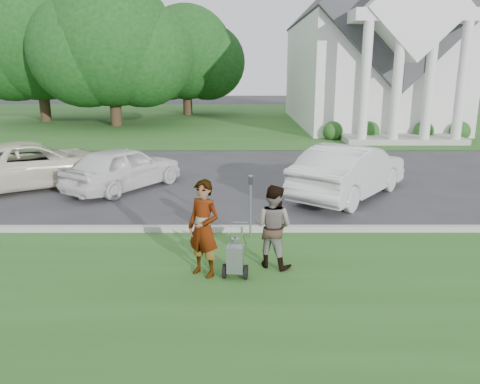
{
  "coord_description": "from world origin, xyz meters",
  "views": [
    {
      "loc": [
        0.36,
        -9.97,
        3.76
      ],
      "look_at": [
        0.37,
        0.0,
        1.13
      ],
      "focal_mm": 35.0,
      "sensor_mm": 36.0,
      "label": 1
    }
  ],
  "objects_px": {
    "church": "(368,36)",
    "car_b": "(124,168)",
    "tree_back": "(186,57)",
    "car_d": "(350,171)",
    "tree_far": "(38,41)",
    "tree_left": "(111,48)",
    "car_a": "(35,164)",
    "person_right": "(273,227)",
    "parking_meter_near": "(251,199)",
    "striping_cart": "(235,260)",
    "person_left": "(204,229)"
  },
  "relations": [
    {
      "from": "parking_meter_near",
      "to": "car_d",
      "type": "distance_m",
      "value": 4.74
    },
    {
      "from": "person_left",
      "to": "car_b",
      "type": "distance_m",
      "value": 7.21
    },
    {
      "from": "car_d",
      "to": "church",
      "type": "bearing_deg",
      "value": -67.78
    },
    {
      "from": "striping_cart",
      "to": "person_left",
      "type": "xyz_separation_m",
      "value": [
        -0.58,
        0.14,
        0.55
      ]
    },
    {
      "from": "person_right",
      "to": "car_b",
      "type": "bearing_deg",
      "value": -26.15
    },
    {
      "from": "church",
      "to": "striping_cart",
      "type": "height_order",
      "value": "church"
    },
    {
      "from": "church",
      "to": "car_d",
      "type": "bearing_deg",
      "value": -105.37
    },
    {
      "from": "tree_left",
      "to": "parking_meter_near",
      "type": "distance_m",
      "value": 23.86
    },
    {
      "from": "striping_cart",
      "to": "parking_meter_near",
      "type": "bearing_deg",
      "value": 88.09
    },
    {
      "from": "tree_left",
      "to": "person_left",
      "type": "xyz_separation_m",
      "value": [
        7.71,
        -23.84,
        -4.2
      ]
    },
    {
      "from": "parking_meter_near",
      "to": "car_a",
      "type": "height_order",
      "value": "car_a"
    },
    {
      "from": "striping_cart",
      "to": "tree_left",
      "type": "bearing_deg",
      "value": 115.9
    },
    {
      "from": "tree_far",
      "to": "parking_meter_near",
      "type": "xyz_separation_m",
      "value": [
        14.62,
        -24.85,
        -4.76
      ]
    },
    {
      "from": "person_right",
      "to": "church",
      "type": "bearing_deg",
      "value": -79.54
    },
    {
      "from": "church",
      "to": "tree_back",
      "type": "xyz_separation_m",
      "value": [
        -13.01,
        6.87,
        -1.21
      ]
    },
    {
      "from": "striping_cart",
      "to": "person_left",
      "type": "relative_size",
      "value": 0.52
    },
    {
      "from": "tree_back",
      "to": "person_left",
      "type": "height_order",
      "value": "tree_back"
    },
    {
      "from": "car_a",
      "to": "car_b",
      "type": "relative_size",
      "value": 1.29
    },
    {
      "from": "car_a",
      "to": "car_d",
      "type": "bearing_deg",
      "value": -128.98
    },
    {
      "from": "church",
      "to": "person_left",
      "type": "xyz_separation_m",
      "value": [
        -9.3,
        -24.97,
        -5.03
      ]
    },
    {
      "from": "tree_far",
      "to": "car_b",
      "type": "height_order",
      "value": "tree_far"
    },
    {
      "from": "parking_meter_near",
      "to": "car_d",
      "type": "xyz_separation_m",
      "value": [
        3.07,
        3.61,
        -0.13
      ]
    },
    {
      "from": "person_left",
      "to": "parking_meter_near",
      "type": "xyz_separation_m",
      "value": [
        0.91,
        1.99,
        0.02
      ]
    },
    {
      "from": "tree_back",
      "to": "car_b",
      "type": "height_order",
      "value": "tree_back"
    },
    {
      "from": "tree_far",
      "to": "car_a",
      "type": "height_order",
      "value": "tree_far"
    },
    {
      "from": "tree_back",
      "to": "person_left",
      "type": "distance_m",
      "value": 32.28
    },
    {
      "from": "striping_cart",
      "to": "church",
      "type": "bearing_deg",
      "value": 77.67
    },
    {
      "from": "church",
      "to": "car_b",
      "type": "height_order",
      "value": "church"
    },
    {
      "from": "church",
      "to": "car_d",
      "type": "relative_size",
      "value": 4.96
    },
    {
      "from": "striping_cart",
      "to": "person_right",
      "type": "height_order",
      "value": "person_right"
    },
    {
      "from": "car_a",
      "to": "parking_meter_near",
      "type": "bearing_deg",
      "value": -156.83
    },
    {
      "from": "person_left",
      "to": "tree_left",
      "type": "bearing_deg",
      "value": 141.15
    },
    {
      "from": "church",
      "to": "tree_back",
      "type": "bearing_deg",
      "value": 152.15
    },
    {
      "from": "tree_back",
      "to": "parking_meter_near",
      "type": "xyz_separation_m",
      "value": [
        4.62,
        -29.85,
        -3.8
      ]
    },
    {
      "from": "tree_far",
      "to": "car_d",
      "type": "distance_m",
      "value": 28.07
    },
    {
      "from": "striping_cart",
      "to": "car_d",
      "type": "height_order",
      "value": "car_d"
    },
    {
      "from": "tree_left",
      "to": "car_a",
      "type": "relative_size",
      "value": 1.99
    },
    {
      "from": "tree_far",
      "to": "car_d",
      "type": "xyz_separation_m",
      "value": [
        17.69,
        -21.24,
        -4.89
      ]
    },
    {
      "from": "church",
      "to": "car_d",
      "type": "xyz_separation_m",
      "value": [
        -5.32,
        -19.37,
        -5.14
      ]
    },
    {
      "from": "striping_cart",
      "to": "car_d",
      "type": "xyz_separation_m",
      "value": [
        3.4,
        5.74,
        0.43
      ]
    },
    {
      "from": "car_b",
      "to": "car_d",
      "type": "relative_size",
      "value": 0.85
    },
    {
      "from": "person_left",
      "to": "car_b",
      "type": "height_order",
      "value": "person_left"
    },
    {
      "from": "parking_meter_near",
      "to": "car_b",
      "type": "distance_m",
      "value": 6.03
    },
    {
      "from": "tree_left",
      "to": "car_a",
      "type": "bearing_deg",
      "value": -84.39
    },
    {
      "from": "tree_far",
      "to": "person_left",
      "type": "relative_size",
      "value": 6.39
    },
    {
      "from": "tree_back",
      "to": "car_d",
      "type": "height_order",
      "value": "tree_back"
    },
    {
      "from": "car_b",
      "to": "car_d",
      "type": "height_order",
      "value": "car_d"
    },
    {
      "from": "person_right",
      "to": "parking_meter_near",
      "type": "distance_m",
      "value": 1.64
    },
    {
      "from": "tree_back",
      "to": "car_d",
      "type": "relative_size",
      "value": 1.98
    },
    {
      "from": "person_left",
      "to": "car_d",
      "type": "relative_size",
      "value": 0.38
    }
  ]
}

